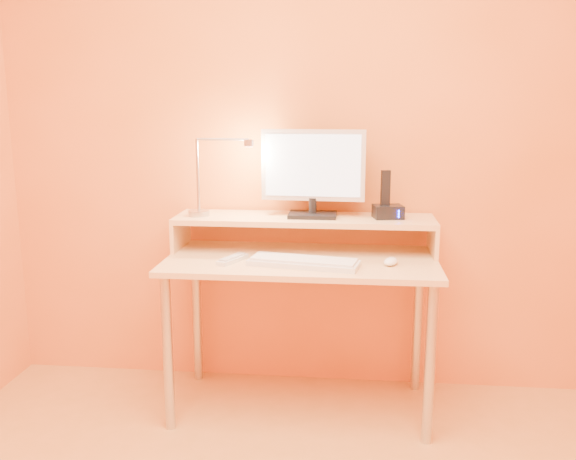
# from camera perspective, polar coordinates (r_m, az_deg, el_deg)

# --- Properties ---
(wall_back) EXTENTS (3.00, 0.04, 2.50)m
(wall_back) POSITION_cam_1_polar(r_m,az_deg,el_deg) (2.98, 1.81, 8.86)
(wall_back) COLOR orange
(wall_back) RESTS_ON floor
(desk_leg_fl) EXTENTS (0.04, 0.04, 0.69)m
(desk_leg_fl) POSITION_cam_1_polar(r_m,az_deg,el_deg) (2.73, -11.07, -11.17)
(desk_leg_fl) COLOR #B6B6B7
(desk_leg_fl) RESTS_ON floor
(desk_leg_fr) EXTENTS (0.04, 0.04, 0.69)m
(desk_leg_fr) POSITION_cam_1_polar(r_m,az_deg,el_deg) (2.64, 12.99, -12.08)
(desk_leg_fr) COLOR #B6B6B7
(desk_leg_fr) RESTS_ON floor
(desk_leg_bl) EXTENTS (0.04, 0.04, 0.69)m
(desk_leg_bl) POSITION_cam_1_polar(r_m,az_deg,el_deg) (3.18, -8.43, -7.73)
(desk_leg_bl) COLOR #B6B6B7
(desk_leg_bl) RESTS_ON floor
(desk_leg_br) EXTENTS (0.04, 0.04, 0.69)m
(desk_leg_br) POSITION_cam_1_polar(r_m,az_deg,el_deg) (3.10, 11.91, -8.36)
(desk_leg_br) COLOR #B6B6B7
(desk_leg_br) RESTS_ON floor
(desk_lower) EXTENTS (1.20, 0.60, 0.02)m
(desk_lower) POSITION_cam_1_polar(r_m,az_deg,el_deg) (2.74, 1.24, -2.86)
(desk_lower) COLOR #EEC37D
(desk_lower) RESTS_ON floor
(shelf_riser_left) EXTENTS (0.02, 0.30, 0.14)m
(shelf_riser_left) POSITION_cam_1_polar(r_m,az_deg,el_deg) (2.98, -9.92, -0.30)
(shelf_riser_left) COLOR #EEC37D
(shelf_riser_left) RESTS_ON desk_lower
(shelf_riser_right) EXTENTS (0.02, 0.30, 0.14)m
(shelf_riser_right) POSITION_cam_1_polar(r_m,az_deg,el_deg) (2.89, 13.28, -0.81)
(shelf_riser_right) COLOR #EEC37D
(shelf_riser_right) RESTS_ON desk_lower
(desk_shelf) EXTENTS (1.20, 0.30, 0.02)m
(desk_shelf) POSITION_cam_1_polar(r_m,az_deg,el_deg) (2.86, 1.51, 1.00)
(desk_shelf) COLOR #EEC37D
(desk_shelf) RESTS_ON desk_lower
(monitor_foot) EXTENTS (0.22, 0.16, 0.02)m
(monitor_foot) POSITION_cam_1_polar(r_m,az_deg,el_deg) (2.85, 2.29, 1.41)
(monitor_foot) COLOR black
(monitor_foot) RESTS_ON desk_shelf
(monitor_neck) EXTENTS (0.04, 0.04, 0.07)m
(monitor_neck) POSITION_cam_1_polar(r_m,az_deg,el_deg) (2.84, 2.30, 2.28)
(monitor_neck) COLOR black
(monitor_neck) RESTS_ON monitor_foot
(monitor_panel) EXTENTS (0.48, 0.06, 0.32)m
(monitor_panel) POSITION_cam_1_polar(r_m,az_deg,el_deg) (2.83, 2.35, 6.02)
(monitor_panel) COLOR silver
(monitor_panel) RESTS_ON monitor_neck
(monitor_back) EXTENTS (0.43, 0.03, 0.28)m
(monitor_back) POSITION_cam_1_polar(r_m,az_deg,el_deg) (2.85, 2.38, 6.07)
(monitor_back) COLOR black
(monitor_back) RESTS_ON monitor_panel
(monitor_screen) EXTENTS (0.43, 0.02, 0.28)m
(monitor_screen) POSITION_cam_1_polar(r_m,az_deg,el_deg) (2.81, 2.32, 5.98)
(monitor_screen) COLOR silver
(monitor_screen) RESTS_ON monitor_panel
(lamp_base) EXTENTS (0.10, 0.10, 0.02)m
(lamp_base) POSITION_cam_1_polar(r_m,az_deg,el_deg) (2.90, -8.25, 1.56)
(lamp_base) COLOR #B6B6B7
(lamp_base) RESTS_ON desk_shelf
(lamp_post) EXTENTS (0.01, 0.01, 0.33)m
(lamp_post) POSITION_cam_1_polar(r_m,az_deg,el_deg) (2.88, -8.35, 5.04)
(lamp_post) COLOR #B6B6B7
(lamp_post) RESTS_ON lamp_base
(lamp_arm) EXTENTS (0.24, 0.01, 0.01)m
(lamp_arm) POSITION_cam_1_polar(r_m,az_deg,el_deg) (2.83, -6.07, 8.35)
(lamp_arm) COLOR #B6B6B7
(lamp_arm) RESTS_ON lamp_post
(lamp_head) EXTENTS (0.04, 0.04, 0.03)m
(lamp_head) POSITION_cam_1_polar(r_m,az_deg,el_deg) (2.81, -3.65, 8.06)
(lamp_head) COLOR #B6B6B7
(lamp_head) RESTS_ON lamp_arm
(lamp_bulb) EXTENTS (0.03, 0.03, 0.00)m
(lamp_bulb) POSITION_cam_1_polar(r_m,az_deg,el_deg) (2.81, -3.65, 7.74)
(lamp_bulb) COLOR #FFEAC6
(lamp_bulb) RESTS_ON lamp_head
(phone_dock) EXTENTS (0.15, 0.12, 0.06)m
(phone_dock) POSITION_cam_1_polar(r_m,az_deg,el_deg) (2.84, 9.25, 1.68)
(phone_dock) COLOR black
(phone_dock) RESTS_ON desk_shelf
(phone_handset) EXTENTS (0.04, 0.03, 0.16)m
(phone_handset) POSITION_cam_1_polar(r_m,az_deg,el_deg) (2.83, 9.02, 3.88)
(phone_handset) COLOR black
(phone_handset) RESTS_ON phone_dock
(phone_led) EXTENTS (0.01, 0.00, 0.04)m
(phone_led) POSITION_cam_1_polar(r_m,az_deg,el_deg) (2.80, 10.23, 1.48)
(phone_led) COLOR #2A36F7
(phone_led) RESTS_ON phone_dock
(keyboard) EXTENTS (0.49, 0.23, 0.02)m
(keyboard) POSITION_cam_1_polar(r_m,az_deg,el_deg) (2.61, 1.46, -3.08)
(keyboard) COLOR silver
(keyboard) RESTS_ON desk_lower
(mouse) EXTENTS (0.08, 0.11, 0.03)m
(mouse) POSITION_cam_1_polar(r_m,az_deg,el_deg) (2.66, 9.50, -2.88)
(mouse) COLOR white
(mouse) RESTS_ON desk_lower
(remote_control) EXTENTS (0.12, 0.19, 0.02)m
(remote_control) POSITION_cam_1_polar(r_m,az_deg,el_deg) (2.69, -5.16, -2.74)
(remote_control) COLOR silver
(remote_control) RESTS_ON desk_lower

